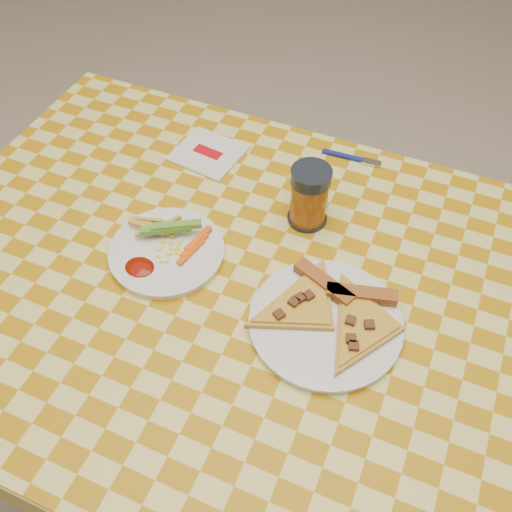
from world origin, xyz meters
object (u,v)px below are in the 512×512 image
at_px(plate_left, 167,252).
at_px(plate_right, 325,323).
at_px(table, 256,312).
at_px(drink_glass, 309,196).

bearing_deg(plate_left, plate_right, -5.62).
bearing_deg(plate_right, table, 169.61).
distance_m(table, drink_glass, 0.23).
bearing_deg(plate_left, table, -2.01).
xyz_separation_m(table, plate_right, (0.13, -0.02, 0.08)).
height_order(plate_left, drink_glass, drink_glass).
height_order(table, plate_left, plate_left).
bearing_deg(table, plate_left, 177.99).
bearing_deg(plate_left, drink_glass, 41.97).
xyz_separation_m(plate_right, drink_glass, (-0.11, 0.21, 0.05)).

